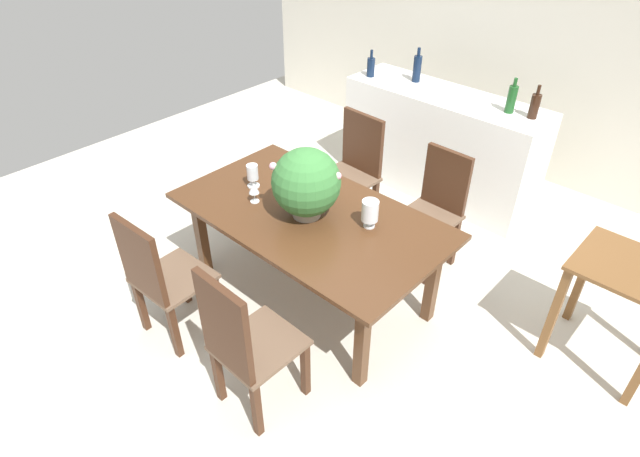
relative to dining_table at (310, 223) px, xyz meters
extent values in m
plane|color=beige|center=(0.00, 0.27, -0.65)|extent=(7.04, 7.04, 0.00)
cube|color=beige|center=(0.00, 2.87, 0.65)|extent=(6.40, 0.10, 2.60)
cube|color=#4C2D19|center=(0.00, 0.00, 0.07)|extent=(1.87, 1.05, 0.03)
cube|color=#4C2D19|center=(-0.79, -0.38, -0.30)|extent=(0.07, 0.07, 0.70)
cube|color=#4C2D19|center=(0.79, -0.38, -0.30)|extent=(0.07, 0.07, 0.70)
cube|color=#4C2D19|center=(-0.79, 0.38, -0.30)|extent=(0.07, 0.07, 0.70)
cube|color=#4C2D19|center=(0.79, 0.38, -0.30)|extent=(0.07, 0.07, 0.70)
cube|color=#422616|center=(-0.24, -0.67, -0.43)|extent=(0.05, 0.05, 0.44)
cube|color=#422616|center=(-0.61, -0.69, -0.43)|extent=(0.05, 0.05, 0.44)
cube|color=#422616|center=(-0.23, -1.03, -0.43)|extent=(0.05, 0.05, 0.44)
cube|color=#422616|center=(-0.60, -1.05, -0.43)|extent=(0.05, 0.05, 0.44)
cube|color=brown|center=(-0.42, -0.86, -0.20)|extent=(0.46, 0.45, 0.03)
cube|color=#422616|center=(-0.41, -1.05, 0.07)|extent=(0.41, 0.06, 0.52)
cube|color=#422616|center=(0.60, -0.67, -0.43)|extent=(0.04, 0.04, 0.44)
cube|color=#422616|center=(0.25, -0.66, -0.43)|extent=(0.04, 0.04, 0.44)
cube|color=#422616|center=(0.59, -1.05, -0.43)|extent=(0.04, 0.04, 0.44)
cube|color=#422616|center=(0.25, -1.05, -0.43)|extent=(0.04, 0.04, 0.44)
cube|color=brown|center=(0.42, -0.86, -0.20)|extent=(0.42, 0.46, 0.03)
cube|color=#422616|center=(0.42, -1.07, 0.10)|extent=(0.39, 0.04, 0.58)
cube|color=#422616|center=(0.25, 0.69, -0.43)|extent=(0.04, 0.04, 0.44)
cube|color=#422616|center=(0.58, 0.68, -0.43)|extent=(0.04, 0.04, 0.44)
cube|color=#422616|center=(0.26, 1.03, -0.43)|extent=(0.04, 0.04, 0.44)
cube|color=#422616|center=(0.59, 1.03, -0.43)|extent=(0.04, 0.04, 0.44)
cube|color=brown|center=(0.42, 0.86, -0.20)|extent=(0.42, 0.43, 0.03)
cube|color=#422616|center=(0.42, 1.05, 0.06)|extent=(0.38, 0.05, 0.49)
cube|color=#422616|center=(-0.62, 0.67, -0.43)|extent=(0.05, 0.05, 0.44)
cube|color=#422616|center=(-0.24, 0.65, -0.43)|extent=(0.05, 0.05, 0.44)
cube|color=#422616|center=(-0.60, 1.06, -0.43)|extent=(0.05, 0.05, 0.44)
cube|color=#422616|center=(-0.22, 1.04, -0.43)|extent=(0.05, 0.05, 0.44)
cube|color=brown|center=(-0.42, 0.86, -0.20)|extent=(0.48, 0.49, 0.03)
cube|color=#422616|center=(-0.41, 1.07, 0.07)|extent=(0.42, 0.06, 0.52)
cylinder|color=gray|center=(0.00, -0.03, 0.13)|extent=(0.19, 0.19, 0.09)
sphere|color=#387538|center=(0.00, -0.03, 0.34)|extent=(0.46, 0.46, 0.46)
sphere|color=#DB9EB2|center=(-0.16, -0.16, 0.45)|extent=(0.05, 0.05, 0.05)
sphere|color=#DB9EB2|center=(0.18, 0.07, 0.42)|extent=(0.05, 0.05, 0.05)
sphere|color=#DB9EB2|center=(0.01, 0.10, 0.41)|extent=(0.04, 0.04, 0.04)
sphere|color=#DB9EB2|center=(0.04, 0.17, 0.38)|extent=(0.05, 0.05, 0.05)
cylinder|color=silver|center=(-0.54, -0.03, 0.09)|extent=(0.09, 0.09, 0.01)
cylinder|color=silver|center=(-0.54, -0.03, 0.12)|extent=(0.03, 0.03, 0.05)
cylinder|color=silver|center=(-0.54, -0.03, 0.20)|extent=(0.08, 0.08, 0.11)
cylinder|color=silver|center=(-0.31, 0.25, 0.09)|extent=(0.07, 0.07, 0.01)
cylinder|color=silver|center=(-0.31, 0.25, 0.11)|extent=(0.02, 0.02, 0.04)
cylinder|color=silver|center=(-0.31, 0.25, 0.20)|extent=(0.09, 0.09, 0.14)
cylinder|color=silver|center=(0.39, 0.15, 0.09)|extent=(0.08, 0.08, 0.01)
cylinder|color=silver|center=(0.39, 0.15, 0.11)|extent=(0.03, 0.03, 0.04)
cylinder|color=silver|center=(0.39, 0.15, 0.21)|extent=(0.11, 0.11, 0.14)
cylinder|color=silver|center=(-0.38, -0.16, 0.08)|extent=(0.06, 0.06, 0.00)
cylinder|color=silver|center=(-0.38, -0.16, 0.12)|extent=(0.01, 0.01, 0.07)
cone|color=silver|center=(-0.38, -0.16, 0.19)|extent=(0.07, 0.07, 0.08)
cube|color=white|center=(-0.15, 1.91, -0.16)|extent=(1.85, 0.56, 0.97)
cylinder|color=#0F1E38|center=(-0.53, 1.99, 0.44)|extent=(0.08, 0.08, 0.24)
cylinder|color=#0F1E38|center=(-0.53, 1.99, 0.60)|extent=(0.03, 0.03, 0.07)
cylinder|color=#194C1E|center=(0.43, 1.92, 0.43)|extent=(0.07, 0.07, 0.22)
cylinder|color=#194C1E|center=(0.43, 1.92, 0.58)|extent=(0.03, 0.03, 0.07)
cylinder|color=#0F1E38|center=(-0.93, 1.81, 0.41)|extent=(0.07, 0.07, 0.17)
cylinder|color=#0F1E38|center=(-0.93, 1.81, 0.54)|extent=(0.03, 0.03, 0.08)
cylinder|color=black|center=(0.62, 1.95, 0.42)|extent=(0.08, 0.08, 0.19)
cylinder|color=black|center=(0.62, 1.95, 0.56)|extent=(0.03, 0.03, 0.08)
cube|color=brown|center=(1.80, 0.83, 0.11)|extent=(0.62, 0.55, 0.02)
cube|color=brown|center=(1.53, 0.60, -0.27)|extent=(0.05, 0.05, 0.75)
cube|color=brown|center=(1.53, 1.07, -0.27)|extent=(0.05, 0.05, 0.75)
camera|label=1|loc=(2.03, -2.09, 2.08)|focal=29.26mm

